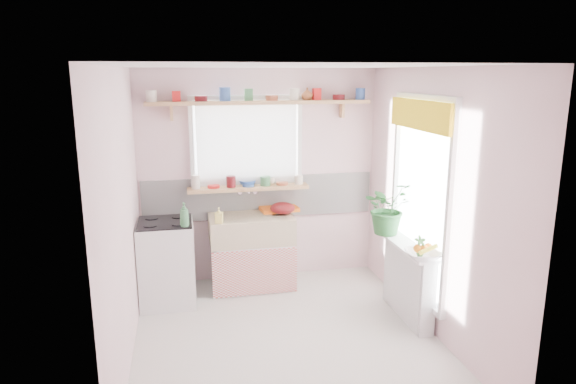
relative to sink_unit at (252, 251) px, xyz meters
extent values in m
plane|color=silver|center=(0.15, -1.29, -0.43)|extent=(3.20, 3.20, 0.00)
plane|color=white|center=(0.15, -1.29, 2.07)|extent=(3.20, 3.20, 0.00)
plane|color=silver|center=(0.15, 0.31, 0.82)|extent=(2.80, 0.00, 2.80)
plane|color=silver|center=(0.15, -2.89, 0.82)|extent=(2.80, 0.00, 2.80)
plane|color=silver|center=(-1.25, -1.29, 0.82)|extent=(0.00, 3.20, 3.20)
plane|color=silver|center=(1.55, -1.29, 0.82)|extent=(0.00, 3.20, 3.20)
cube|color=white|center=(0.15, 0.29, 0.57)|extent=(2.74, 0.03, 0.50)
cube|color=pink|center=(0.15, 0.29, 0.37)|extent=(2.74, 0.02, 0.12)
cube|color=white|center=(0.00, 0.30, 1.22)|extent=(1.20, 0.01, 1.00)
cube|color=white|center=(0.00, 0.24, 1.22)|extent=(1.15, 0.02, 0.95)
cube|color=white|center=(1.54, -1.09, 0.82)|extent=(0.01, 1.10, 1.90)
cube|color=yellow|center=(1.46, -1.09, 1.63)|extent=(0.03, 1.20, 0.28)
cube|color=white|center=(0.00, 0.01, -0.16)|extent=(0.85, 0.55, 0.55)
cube|color=#D4443E|center=(0.00, -0.27, -0.16)|extent=(0.95, 0.02, 0.53)
cube|color=beige|center=(0.00, 0.01, 0.27)|extent=(0.95, 0.55, 0.30)
cylinder|color=silver|center=(0.00, 0.26, 0.67)|extent=(0.03, 0.22, 0.03)
cube|color=white|center=(-0.95, -0.24, 0.02)|extent=(0.58, 0.58, 0.90)
cube|color=black|center=(-0.95, -0.24, 0.47)|extent=(0.56, 0.56, 0.02)
cylinder|color=black|center=(-1.09, -0.38, 0.49)|extent=(0.14, 0.14, 0.01)
cylinder|color=black|center=(-0.81, -0.38, 0.49)|extent=(0.14, 0.14, 0.01)
cylinder|color=black|center=(-1.09, -0.10, 0.49)|extent=(0.14, 0.14, 0.01)
cylinder|color=black|center=(-0.81, -0.10, 0.49)|extent=(0.14, 0.14, 0.01)
cube|color=white|center=(1.45, -1.09, -0.06)|extent=(0.15, 0.90, 0.75)
cube|color=white|center=(1.42, -1.09, 0.33)|extent=(0.22, 0.95, 0.03)
cube|color=tan|center=(0.00, 0.19, 0.71)|extent=(1.40, 0.22, 0.04)
cube|color=tan|center=(0.15, 0.18, 1.69)|extent=(2.52, 0.24, 0.04)
cylinder|color=silver|center=(-1.03, 0.18, 1.77)|extent=(0.11, 0.11, 0.12)
cylinder|color=red|center=(-0.77, 0.18, 1.77)|extent=(0.11, 0.11, 0.12)
cylinder|color=#590F14|center=(-0.51, 0.18, 1.74)|extent=(0.11, 0.11, 0.06)
cylinder|color=#3359A5|center=(-0.24, 0.18, 1.77)|extent=(0.11, 0.11, 0.12)
cylinder|color=#3F7F4C|center=(0.02, 0.18, 1.77)|extent=(0.11, 0.11, 0.12)
cylinder|color=#A55133|center=(0.28, 0.18, 1.74)|extent=(0.11, 0.11, 0.06)
cylinder|color=silver|center=(0.54, 0.18, 1.77)|extent=(0.11, 0.11, 0.12)
cylinder|color=red|center=(0.81, 0.18, 1.77)|extent=(0.11, 0.11, 0.12)
cylinder|color=#590F14|center=(1.07, 0.18, 1.74)|extent=(0.11, 0.11, 0.06)
cylinder|color=#3359A5|center=(1.33, 0.18, 1.77)|extent=(0.11, 0.11, 0.12)
cylinder|color=silver|center=(-0.62, 0.19, 0.79)|extent=(0.11, 0.11, 0.12)
cylinder|color=red|center=(-0.41, 0.19, 0.79)|extent=(0.11, 0.11, 0.12)
cylinder|color=#590F14|center=(-0.21, 0.19, 0.76)|extent=(0.11, 0.11, 0.06)
cylinder|color=#3359A5|center=(0.00, 0.19, 0.79)|extent=(0.11, 0.11, 0.12)
cylinder|color=#3F7F4C|center=(0.21, 0.19, 0.79)|extent=(0.11, 0.11, 0.12)
cylinder|color=#A55133|center=(0.41, 0.19, 0.76)|extent=(0.11, 0.11, 0.06)
cylinder|color=silver|center=(0.62, 0.19, 0.79)|extent=(0.11, 0.11, 0.12)
cube|color=orange|center=(0.36, 0.21, 0.44)|extent=(0.47, 0.37, 0.04)
ellipsoid|color=#5E1013|center=(0.38, 0.04, 0.48)|extent=(0.30, 0.30, 0.13)
imported|color=#265F2B|center=(1.36, -0.69, 0.63)|extent=(0.64, 0.60, 0.57)
imported|color=silver|center=(1.39, -1.49, 0.38)|extent=(0.37, 0.37, 0.08)
imported|color=#376F2C|center=(1.36, -1.48, 0.45)|extent=(0.12, 0.08, 0.22)
imported|color=#FDEA70|center=(-0.38, -0.19, 0.50)|extent=(0.10, 0.10, 0.17)
imported|color=beige|center=(0.27, 0.25, 0.77)|extent=(0.12, 0.12, 0.09)
imported|color=#3762B4|center=(0.00, 0.25, 0.76)|extent=(0.26, 0.26, 0.06)
imported|color=#97552E|center=(0.69, 0.19, 1.78)|extent=(0.14, 0.14, 0.14)
imported|color=#428551|center=(-0.74, -0.46, 0.61)|extent=(0.12, 0.12, 0.25)
sphere|color=orange|center=(1.39, -1.49, 0.44)|extent=(0.08, 0.08, 0.08)
sphere|color=orange|center=(1.45, -1.46, 0.44)|extent=(0.08, 0.08, 0.08)
sphere|color=orange|center=(1.34, -1.47, 0.44)|extent=(0.08, 0.08, 0.08)
cylinder|color=#FFF037|center=(1.41, -1.54, 0.45)|extent=(0.18, 0.04, 0.10)
camera|label=1|loc=(-0.74, -5.59, 2.02)|focal=32.00mm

